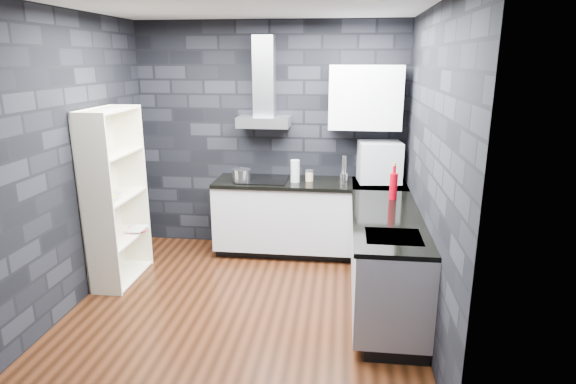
% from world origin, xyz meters
% --- Properties ---
extents(ground, '(3.20, 3.20, 0.00)m').
position_xyz_m(ground, '(0.00, 0.00, 0.00)').
color(ground, '#3A1B0C').
extents(ceiling, '(3.20, 3.20, 0.00)m').
position_xyz_m(ceiling, '(0.00, 0.00, 2.70)').
color(ceiling, silver).
extents(wall_back, '(3.20, 0.05, 2.70)m').
position_xyz_m(wall_back, '(0.00, 1.62, 1.35)').
color(wall_back, black).
rests_on(wall_back, ground).
extents(wall_front, '(3.20, 0.05, 2.70)m').
position_xyz_m(wall_front, '(0.00, -1.62, 1.35)').
color(wall_front, black).
rests_on(wall_front, ground).
extents(wall_left, '(0.05, 3.20, 2.70)m').
position_xyz_m(wall_left, '(-1.62, 0.00, 1.35)').
color(wall_left, black).
rests_on(wall_left, ground).
extents(wall_right, '(0.05, 3.20, 2.70)m').
position_xyz_m(wall_right, '(1.62, 0.00, 1.35)').
color(wall_right, black).
rests_on(wall_right, ground).
extents(toekick_back, '(2.18, 0.50, 0.10)m').
position_xyz_m(toekick_back, '(0.50, 1.34, 0.05)').
color(toekick_back, black).
rests_on(toekick_back, ground).
extents(toekick_right, '(0.50, 1.78, 0.10)m').
position_xyz_m(toekick_right, '(1.34, 0.10, 0.05)').
color(toekick_right, black).
rests_on(toekick_right, ground).
extents(counter_back_cab, '(2.20, 0.60, 0.76)m').
position_xyz_m(counter_back_cab, '(0.50, 1.30, 0.48)').
color(counter_back_cab, silver).
rests_on(counter_back_cab, ground).
extents(counter_right_cab, '(0.60, 1.80, 0.76)m').
position_xyz_m(counter_right_cab, '(1.30, 0.10, 0.48)').
color(counter_right_cab, silver).
rests_on(counter_right_cab, ground).
extents(counter_back_top, '(2.20, 0.62, 0.04)m').
position_xyz_m(counter_back_top, '(0.50, 1.29, 0.88)').
color(counter_back_top, black).
rests_on(counter_back_top, counter_back_cab).
extents(counter_right_top, '(0.62, 1.80, 0.04)m').
position_xyz_m(counter_right_top, '(1.29, 0.10, 0.88)').
color(counter_right_top, black).
rests_on(counter_right_top, counter_right_cab).
extents(counter_corner_top, '(0.62, 0.62, 0.04)m').
position_xyz_m(counter_corner_top, '(1.30, 1.30, 0.88)').
color(counter_corner_top, black).
rests_on(counter_corner_top, counter_right_cab).
extents(hood_body, '(0.60, 0.34, 0.12)m').
position_xyz_m(hood_body, '(-0.05, 1.43, 1.56)').
color(hood_body, '#ADADB2').
rests_on(hood_body, wall_back).
extents(hood_chimney, '(0.24, 0.20, 0.90)m').
position_xyz_m(hood_chimney, '(-0.05, 1.50, 2.07)').
color(hood_chimney, '#ADADB2').
rests_on(hood_chimney, hood_body).
extents(upper_cabinet, '(0.80, 0.35, 0.70)m').
position_xyz_m(upper_cabinet, '(1.10, 1.43, 1.85)').
color(upper_cabinet, white).
rests_on(upper_cabinet, wall_back).
extents(cooktop, '(0.58, 0.50, 0.01)m').
position_xyz_m(cooktop, '(-0.05, 1.30, 0.91)').
color(cooktop, black).
rests_on(cooktop, counter_back_top).
extents(sink_rim, '(0.44, 0.40, 0.01)m').
position_xyz_m(sink_rim, '(1.30, -0.40, 0.89)').
color(sink_rim, '#ADADB2').
rests_on(sink_rim, counter_right_top).
extents(pot, '(0.25, 0.25, 0.12)m').
position_xyz_m(pot, '(-0.28, 1.19, 0.97)').
color(pot, silver).
rests_on(pot, cooktop).
extents(glass_vase, '(0.13, 0.13, 0.25)m').
position_xyz_m(glass_vase, '(0.33, 1.26, 1.03)').
color(glass_vase, silver).
rests_on(glass_vase, counter_back_top).
extents(storage_jar, '(0.10, 0.10, 0.11)m').
position_xyz_m(storage_jar, '(0.49, 1.32, 0.96)').
color(storage_jar, tan).
rests_on(storage_jar, counter_back_top).
extents(utensil_crock, '(0.11, 0.11, 0.12)m').
position_xyz_m(utensil_crock, '(0.89, 1.25, 0.96)').
color(utensil_crock, silver).
rests_on(utensil_crock, counter_back_top).
extents(appliance_garage, '(0.51, 0.42, 0.47)m').
position_xyz_m(appliance_garage, '(1.29, 1.38, 1.12)').
color(appliance_garage, '#BBBDC3').
rests_on(appliance_garage, counter_back_top).
extents(red_bottle, '(0.10, 0.10, 0.27)m').
position_xyz_m(red_bottle, '(1.39, 0.67, 1.03)').
color(red_bottle, '#9A000E').
rests_on(red_bottle, counter_right_top).
extents(bookshelf, '(0.54, 0.86, 1.80)m').
position_xyz_m(bookshelf, '(-1.42, 0.40, 0.90)').
color(bookshelf, '#F7F1CE').
rests_on(bookshelf, ground).
extents(fruit_bowl, '(0.24, 0.24, 0.06)m').
position_xyz_m(fruit_bowl, '(-1.42, 0.27, 0.94)').
color(fruit_bowl, silver).
rests_on(fruit_bowl, bookshelf).
extents(book_red, '(0.16, 0.10, 0.23)m').
position_xyz_m(book_red, '(-1.40, 0.59, 0.57)').
color(book_red, maroon).
rests_on(book_red, bookshelf).
extents(book_second, '(0.18, 0.02, 0.24)m').
position_xyz_m(book_second, '(-1.42, 0.62, 0.59)').
color(book_second, '#B2B2B2').
rests_on(book_second, bookshelf).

